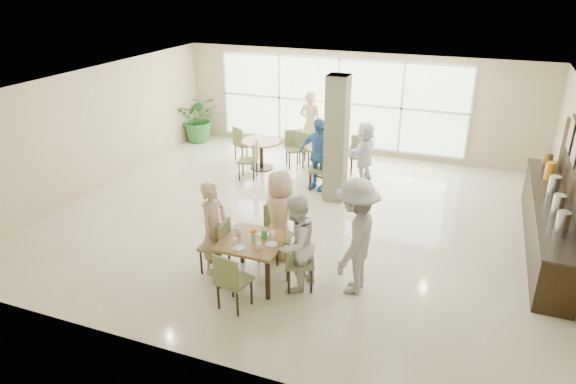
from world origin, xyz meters
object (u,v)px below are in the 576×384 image
(buffet_counter, at_px, (549,220))
(adult_a, at_px, (318,154))
(teen_right, at_px, (296,244))
(teen_far, at_px, (280,215))
(teen_standing, at_px, (355,237))
(teen_left, at_px, (214,228))
(adult_b, at_px, (364,152))
(round_table_right, at_px, (327,153))
(main_table, at_px, (254,245))
(round_table_left, at_px, (261,148))
(potted_plant, at_px, (199,118))
(adult_standing, at_px, (310,124))

(buffet_counter, xyz_separation_m, adult_a, (-4.84, 1.12, 0.30))
(teen_right, bearing_deg, teen_far, -132.05)
(teen_far, height_order, teen_standing, teen_standing)
(buffet_counter, height_order, teen_left, buffet_counter)
(teen_right, bearing_deg, adult_b, -167.02)
(round_table_right, height_order, buffet_counter, buffet_counter)
(buffet_counter, relative_size, teen_right, 2.90)
(buffet_counter, relative_size, teen_standing, 2.45)
(teen_far, relative_size, teen_right, 1.01)
(round_table_right, distance_m, teen_left, 5.04)
(main_table, relative_size, adult_a, 0.60)
(round_table_left, distance_m, adult_a, 1.98)
(round_table_left, bearing_deg, adult_b, 1.37)
(main_table, height_order, buffet_counter, buffet_counter)
(potted_plant, xyz_separation_m, adult_b, (5.36, -1.39, 0.04))
(potted_plant, relative_size, adult_standing, 0.78)
(round_table_left, height_order, teen_right, teen_right)
(potted_plant, bearing_deg, adult_standing, -0.74)
(buffet_counter, height_order, teen_far, buffet_counter)
(teen_right, bearing_deg, adult_a, -154.57)
(main_table, distance_m, teen_left, 0.76)
(buffet_counter, bearing_deg, round_table_right, 157.09)
(teen_left, xyz_separation_m, adult_standing, (-0.43, 6.26, 0.10))
(buffet_counter, xyz_separation_m, teen_far, (-4.50, -2.10, 0.27))
(teen_far, height_order, teen_right, teen_far)
(teen_far, height_order, adult_b, teen_far)
(teen_far, xyz_separation_m, adult_standing, (-1.29, 5.42, 0.09))
(potted_plant, height_order, teen_right, teen_right)
(teen_right, bearing_deg, adult_standing, -150.89)
(main_table, xyz_separation_m, teen_right, (0.72, 0.04, 0.15))
(buffet_counter, xyz_separation_m, adult_standing, (-5.78, 3.32, 0.36))
(adult_b, bearing_deg, teen_left, -1.34)
(buffet_counter, height_order, adult_b, buffet_counter)
(teen_left, height_order, adult_standing, adult_standing)
(teen_standing, bearing_deg, adult_b, -165.96)
(adult_b, bearing_deg, teen_far, 6.94)
(main_table, bearing_deg, adult_standing, 100.57)
(main_table, bearing_deg, adult_b, 82.41)
(teen_far, bearing_deg, potted_plant, -28.00)
(adult_a, bearing_deg, main_table, -73.00)
(teen_right, height_order, adult_b, teen_right)
(teen_left, relative_size, adult_a, 0.95)
(teen_far, bearing_deg, teen_left, 65.19)
(main_table, relative_size, teen_far, 0.62)
(teen_standing, distance_m, adult_standing, 6.60)
(teen_far, height_order, adult_standing, adult_standing)
(main_table, relative_size, teen_right, 0.63)
(potted_plant, xyz_separation_m, teen_right, (5.41, -6.31, 0.10))
(teen_left, distance_m, adult_b, 5.11)
(round_table_right, distance_m, adult_b, 0.98)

